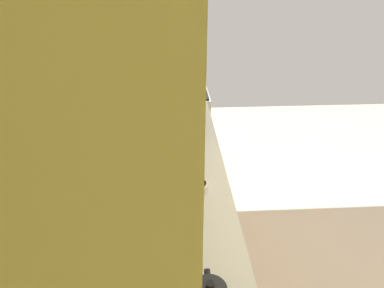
{
  "coord_description": "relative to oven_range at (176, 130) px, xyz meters",
  "views": [
    {
      "loc": [
        -1.77,
        1.13,
        2.02
      ],
      "look_at": [
        -0.63,
        1.06,
        1.42
      ],
      "focal_mm": 32.22,
      "sensor_mm": 36.0,
      "label": 1
    }
  ],
  "objects": [
    {
      "name": "ground_plane",
      "position": [
        -1.49,
        -1.11,
        -0.47
      ],
      "size": [
        6.52,
        6.52,
        0.0
      ],
      "primitive_type": "plane",
      "color": "beige"
    },
    {
      "name": "wall_back",
      "position": [
        -1.49,
        0.38,
        0.94
      ],
      "size": [
        4.2,
        0.12,
        2.81
      ],
      "primitive_type": "cube",
      "color": "beige",
      "rests_on": "ground_plane"
    },
    {
      "name": "counter_run",
      "position": [
        -1.92,
        0.02,
        -0.01
      ],
      "size": [
        3.21,
        0.62,
        0.9
      ],
      "color": "#D6C371",
      "rests_on": "ground_plane"
    },
    {
      "name": "upper_cabinets",
      "position": [
        -1.92,
        0.16,
        1.35
      ],
      "size": [
        2.34,
        0.32,
        0.57
      ],
      "color": "#CFC76E"
    },
    {
      "name": "oven_range",
      "position": [
        0.0,
        0.0,
        0.0
      ],
      "size": [
        0.64,
        0.65,
        1.08
      ],
      "color": "#B7BABF",
      "rests_on": "ground_plane"
    },
    {
      "name": "microwave",
      "position": [
        -0.81,
        0.04,
        0.59
      ],
      "size": [
        0.46,
        0.34,
        0.3
      ],
      "color": "white",
      "rests_on": "counter_run"
    },
    {
      "name": "bowl",
      "position": [
        -1.69,
        -0.09,
        0.46
      ],
      "size": [
        0.14,
        0.14,
        0.05
      ],
      "color": "silver",
      "rests_on": "counter_run"
    }
  ]
}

